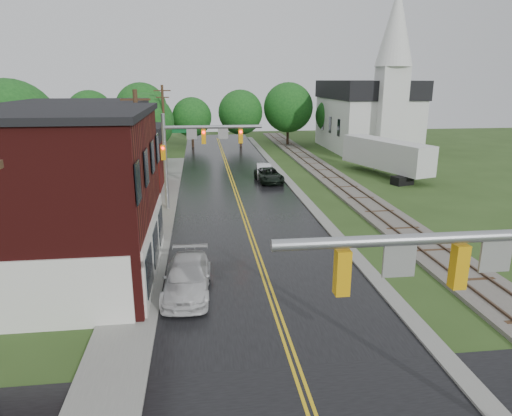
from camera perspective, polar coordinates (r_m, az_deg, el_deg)
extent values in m
cube|color=black|center=(38.29, -2.29, 1.31)|extent=(10.00, 90.00, 0.02)
cube|color=gray|center=(43.85, 4.21, 3.15)|extent=(0.80, 70.00, 0.12)
cube|color=gray|center=(33.51, -12.18, -1.18)|extent=(2.40, 50.00, 0.12)
cube|color=silver|center=(23.52, -12.56, -4.70)|extent=(0.10, 9.50, 3.00)
cube|color=tan|center=(34.49, -20.34, 4.16)|extent=(8.00, 7.00, 6.40)
cube|color=#3F0F0C|center=(43.16, -16.31, 5.33)|extent=(7.00, 6.00, 4.40)
cube|color=silver|center=(66.37, 13.49, 10.14)|extent=(10.00, 16.00, 7.00)
cube|color=black|center=(66.11, 13.76, 14.19)|extent=(10.40, 16.40, 2.40)
cube|color=silver|center=(58.80, 16.34, 11.22)|extent=(3.20, 3.20, 11.00)
cone|color=silver|center=(58.96, 17.14, 20.93)|extent=(4.40, 4.40, 9.00)
cube|color=#59544C|center=(44.94, 9.98, 3.39)|extent=(3.20, 80.00, 0.20)
cube|color=#4C3828|center=(44.71, 9.11, 3.55)|extent=(0.10, 80.00, 0.12)
cube|color=#4C3828|center=(45.13, 10.87, 3.58)|extent=(0.10, 80.00, 0.12)
cylinder|color=gray|center=(10.81, 21.16, -3.58)|extent=(7.20, 0.26, 0.26)
cube|color=orange|center=(11.40, 24.03, -6.67)|extent=(0.32, 0.30, 1.05)
cube|color=orange|center=(10.29, 10.71, -7.91)|extent=(0.32, 0.30, 1.05)
cube|color=gray|center=(11.79, 27.76, -5.37)|extent=(0.75, 0.06, 0.75)
cube|color=gray|center=(10.67, 17.46, -6.35)|extent=(0.75, 0.06, 0.75)
cylinder|color=gray|center=(34.57, -11.26, 5.54)|extent=(0.28, 0.28, 7.20)
cylinder|color=gray|center=(34.13, -5.37, 10.05)|extent=(7.20, 0.26, 0.26)
cube|color=orange|center=(34.20, -6.56, 8.85)|extent=(0.32, 0.30, 1.05)
cube|color=orange|center=(34.33, -1.94, 8.97)|extent=(0.32, 0.30, 1.05)
cube|color=gray|center=(34.17, -8.04, 9.13)|extent=(0.75, 0.06, 0.75)
cube|color=gray|center=(34.22, -4.13, 9.25)|extent=(0.75, 0.06, 0.75)
cube|color=#0C5926|center=(34.17, -9.28, 9.50)|extent=(1.40, 0.04, 0.30)
sphere|color=#FF0C0C|center=(33.98, -6.58, 9.37)|extent=(0.20, 0.20, 0.20)
cylinder|color=#382616|center=(29.63, -14.32, 5.44)|extent=(0.28, 0.28, 9.00)
cube|color=#382616|center=(29.22, -14.85, 12.98)|extent=(1.80, 0.12, 0.12)
cube|color=#382616|center=(29.25, -14.75, 11.61)|extent=(1.40, 0.12, 0.12)
cylinder|color=#382616|center=(51.34, -11.40, 9.83)|extent=(0.28, 0.28, 9.00)
cube|color=#382616|center=(51.10, -11.65, 14.18)|extent=(1.80, 0.12, 0.12)
cube|color=#382616|center=(51.12, -11.60, 13.40)|extent=(1.40, 0.12, 0.12)
cylinder|color=black|center=(42.46, -27.60, 3.32)|extent=(0.36, 0.36, 3.42)
sphere|color=#134316|center=(41.89, -28.33, 8.90)|extent=(7.60, 7.60, 7.60)
sphere|color=#134316|center=(41.37, -27.63, 7.99)|extent=(5.32, 5.32, 5.32)
cylinder|color=black|center=(48.91, -19.99, 5.17)|extent=(0.36, 0.36, 2.70)
sphere|color=#134316|center=(48.46, -20.36, 9.00)|extent=(6.00, 6.00, 6.00)
sphere|color=#134316|center=(48.00, -19.70, 8.38)|extent=(4.20, 4.20, 4.20)
cylinder|color=black|center=(53.90, -13.43, 6.70)|extent=(0.36, 0.36, 2.88)
sphere|color=#134316|center=(53.48, -13.67, 10.42)|extent=(6.40, 6.40, 6.40)
sphere|color=#134316|center=(53.08, -13.03, 9.82)|extent=(4.48, 4.48, 4.48)
imported|color=black|center=(43.97, 1.63, 4.10)|extent=(2.55, 4.89, 1.32)
imported|color=silver|center=(45.97, 1.02, 4.66)|extent=(1.84, 4.29, 1.38)
imported|color=silver|center=(21.54, -8.59, -8.61)|extent=(2.37, 5.27, 1.50)
cube|color=black|center=(45.09, 17.80, 3.30)|extent=(2.13, 1.71, 0.80)
cylinder|color=gray|center=(51.48, 14.55, 5.03)|extent=(0.16, 0.16, 0.80)
cube|color=silver|center=(48.59, 15.91, 6.50)|extent=(5.82, 11.58, 2.84)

